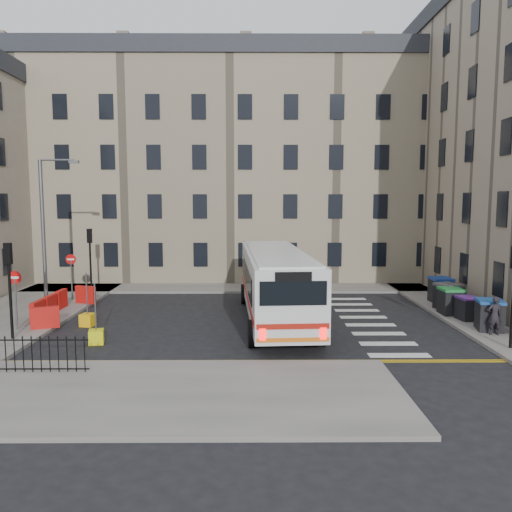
{
  "coord_description": "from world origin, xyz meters",
  "views": [
    {
      "loc": [
        -1.72,
        -24.86,
        6.02
      ],
      "look_at": [
        -1.54,
        2.16,
        3.0
      ],
      "focal_mm": 35.0,
      "sensor_mm": 36.0,
      "label": 1
    }
  ],
  "objects_px": {
    "wheelie_bin_c": "(451,301)",
    "pedestrian": "(495,316)",
    "streetlamp": "(43,232)",
    "wheelie_bin_a": "(489,315)",
    "bollard_chevron": "(96,337)",
    "wheelie_bin_d": "(448,296)",
    "bus": "(276,282)",
    "wheelie_bin_e": "(441,290)",
    "wheelie_bin_b": "(468,308)",
    "bollard_yellow": "(88,320)"
  },
  "relations": [
    {
      "from": "streetlamp",
      "to": "bollard_yellow",
      "type": "bearing_deg",
      "value": -44.96
    },
    {
      "from": "streetlamp",
      "to": "wheelie_bin_a",
      "type": "height_order",
      "value": "streetlamp"
    },
    {
      "from": "wheelie_bin_b",
      "to": "wheelie_bin_c",
      "type": "height_order",
      "value": "wheelie_bin_c"
    },
    {
      "from": "wheelie_bin_a",
      "to": "wheelie_bin_d",
      "type": "height_order",
      "value": "wheelie_bin_d"
    },
    {
      "from": "pedestrian",
      "to": "bollard_yellow",
      "type": "height_order",
      "value": "pedestrian"
    },
    {
      "from": "bollard_yellow",
      "to": "bus",
      "type": "bearing_deg",
      "value": 6.52
    },
    {
      "from": "wheelie_bin_a",
      "to": "wheelie_bin_e",
      "type": "relative_size",
      "value": 1.02
    },
    {
      "from": "pedestrian",
      "to": "wheelie_bin_c",
      "type": "bearing_deg",
      "value": -85.76
    },
    {
      "from": "wheelie_bin_a",
      "to": "wheelie_bin_c",
      "type": "height_order",
      "value": "wheelie_bin_a"
    },
    {
      "from": "streetlamp",
      "to": "bus",
      "type": "xyz_separation_m",
      "value": [
        12.43,
        -2.28,
        -2.35
      ]
    },
    {
      "from": "bollard_chevron",
      "to": "streetlamp",
      "type": "bearing_deg",
      "value": 126.46
    },
    {
      "from": "bus",
      "to": "wheelie_bin_e",
      "type": "height_order",
      "value": "bus"
    },
    {
      "from": "wheelie_bin_c",
      "to": "bollard_chevron",
      "type": "bearing_deg",
      "value": -164.5
    },
    {
      "from": "streetlamp",
      "to": "bus",
      "type": "relative_size",
      "value": 0.63
    },
    {
      "from": "wheelie_bin_c",
      "to": "bollard_yellow",
      "type": "bearing_deg",
      "value": -174.8
    },
    {
      "from": "bollard_yellow",
      "to": "wheelie_bin_e",
      "type": "bearing_deg",
      "value": 14.37
    },
    {
      "from": "wheelie_bin_e",
      "to": "wheelie_bin_b",
      "type": "bearing_deg",
      "value": -94.41
    },
    {
      "from": "wheelie_bin_a",
      "to": "wheelie_bin_e",
      "type": "height_order",
      "value": "wheelie_bin_e"
    },
    {
      "from": "wheelie_bin_c",
      "to": "wheelie_bin_e",
      "type": "bearing_deg",
      "value": 78.05
    },
    {
      "from": "bus",
      "to": "bollard_chevron",
      "type": "bearing_deg",
      "value": -155.58
    },
    {
      "from": "wheelie_bin_a",
      "to": "pedestrian",
      "type": "distance_m",
      "value": 0.81
    },
    {
      "from": "wheelie_bin_b",
      "to": "wheelie_bin_e",
      "type": "height_order",
      "value": "wheelie_bin_e"
    },
    {
      "from": "bollard_chevron",
      "to": "bus",
      "type": "bearing_deg",
      "value": 27.63
    },
    {
      "from": "bollard_yellow",
      "to": "bollard_chevron",
      "type": "xyz_separation_m",
      "value": [
        1.36,
        -3.02,
        0.0
      ]
    },
    {
      "from": "bus",
      "to": "pedestrian",
      "type": "distance_m",
      "value": 10.04
    },
    {
      "from": "streetlamp",
      "to": "bollard_chevron",
      "type": "relative_size",
      "value": 13.57
    },
    {
      "from": "wheelie_bin_a",
      "to": "bollard_chevron",
      "type": "distance_m",
      "value": 17.42
    },
    {
      "from": "wheelie_bin_c",
      "to": "wheelie_bin_d",
      "type": "bearing_deg",
      "value": 74.18
    },
    {
      "from": "wheelie_bin_c",
      "to": "pedestrian",
      "type": "relative_size",
      "value": 0.8
    },
    {
      "from": "wheelie_bin_d",
      "to": "bus",
      "type": "bearing_deg",
      "value": 170.51
    },
    {
      "from": "wheelie_bin_d",
      "to": "bollard_chevron",
      "type": "bearing_deg",
      "value": 178.33
    },
    {
      "from": "streetlamp",
      "to": "bollard_chevron",
      "type": "height_order",
      "value": "streetlamp"
    },
    {
      "from": "wheelie_bin_c",
      "to": "wheelie_bin_d",
      "type": "height_order",
      "value": "wheelie_bin_d"
    },
    {
      "from": "wheelie_bin_c",
      "to": "streetlamp",
      "type": "bearing_deg",
      "value": 175.51
    },
    {
      "from": "wheelie_bin_d",
      "to": "streetlamp",
      "type": "bearing_deg",
      "value": 158.2
    },
    {
      "from": "wheelie_bin_e",
      "to": "bollard_chevron",
      "type": "height_order",
      "value": "wheelie_bin_e"
    },
    {
      "from": "wheelie_bin_e",
      "to": "pedestrian",
      "type": "relative_size",
      "value": 0.84
    },
    {
      "from": "pedestrian",
      "to": "wheelie_bin_e",
      "type": "bearing_deg",
      "value": -92.87
    },
    {
      "from": "wheelie_bin_e",
      "to": "bollard_chevron",
      "type": "distance_m",
      "value": 19.16
    },
    {
      "from": "pedestrian",
      "to": "streetlamp",
      "type": "bearing_deg",
      "value": -14.79
    },
    {
      "from": "wheelie_bin_d",
      "to": "bollard_chevron",
      "type": "distance_m",
      "value": 18.16
    },
    {
      "from": "wheelie_bin_e",
      "to": "bollard_chevron",
      "type": "bearing_deg",
      "value": -156.69
    },
    {
      "from": "bollard_yellow",
      "to": "streetlamp",
      "type": "bearing_deg",
      "value": 135.04
    },
    {
      "from": "pedestrian",
      "to": "wheelie_bin_b",
      "type": "bearing_deg",
      "value": -90.87
    },
    {
      "from": "streetlamp",
      "to": "wheelie_bin_d",
      "type": "height_order",
      "value": "streetlamp"
    },
    {
      "from": "bus",
      "to": "bollard_chevron",
      "type": "distance_m",
      "value": 8.91
    },
    {
      "from": "streetlamp",
      "to": "wheelie_bin_e",
      "type": "bearing_deg",
      "value": 3.87
    },
    {
      "from": "wheelie_bin_a",
      "to": "wheelie_bin_d",
      "type": "distance_m",
      "value": 4.34
    },
    {
      "from": "wheelie_bin_a",
      "to": "bollard_chevron",
      "type": "height_order",
      "value": "wheelie_bin_a"
    },
    {
      "from": "bus",
      "to": "wheelie_bin_d",
      "type": "height_order",
      "value": "bus"
    }
  ]
}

